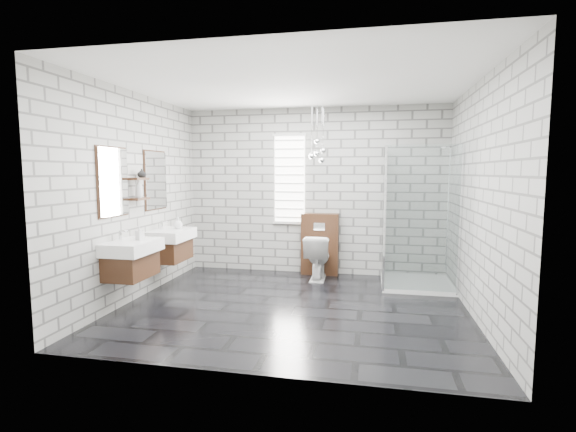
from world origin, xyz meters
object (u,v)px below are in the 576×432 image
(vanity_left, at_px, (129,248))
(toilet, at_px, (318,257))
(cistern_panel, at_px, (320,244))
(shower_enclosure, at_px, (411,253))
(vanity_right, at_px, (169,236))

(vanity_left, distance_m, toilet, 2.82)
(cistern_panel, distance_m, shower_enclosure, 1.47)
(cistern_panel, xyz_separation_m, toilet, (0.00, -0.29, -0.15))
(vanity_left, relative_size, vanity_right, 1.00)
(shower_enclosure, height_order, toilet, shower_enclosure)
(shower_enclosure, relative_size, toilet, 2.92)
(shower_enclosure, xyz_separation_m, toilet, (-1.38, 0.22, -0.16))
(vanity_right, distance_m, toilet, 2.26)
(vanity_left, bearing_deg, cistern_panel, 47.53)
(toilet, bearing_deg, vanity_right, 22.95)
(vanity_right, xyz_separation_m, cistern_panel, (2.03, 1.21, -0.26))
(cistern_panel, bearing_deg, toilet, -90.00)
(vanity_left, xyz_separation_m, vanity_right, (0.00, 1.00, 0.00))
(vanity_right, height_order, cistern_panel, vanity_right)
(vanity_right, height_order, toilet, vanity_right)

